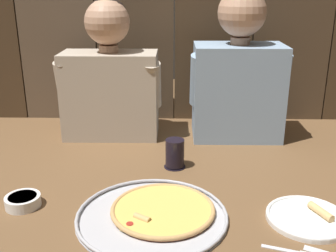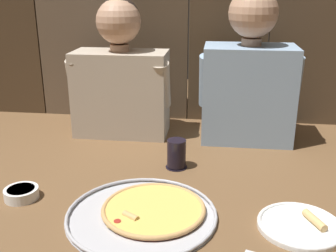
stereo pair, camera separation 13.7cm
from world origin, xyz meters
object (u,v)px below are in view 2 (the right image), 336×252
at_px(dipping_bowl, 21,193).
at_px(diner_right, 249,72).
at_px(drinking_glass, 176,154).
at_px(diner_left, 121,74).
at_px(dinner_plate, 300,225).
at_px(pizza_tray, 147,212).

bearing_deg(dipping_bowl, diner_right, 40.47).
height_order(drinking_glass, diner_left, diner_left).
xyz_separation_m(drinking_glass, dipping_bowl, (-0.46, -0.29, -0.03)).
distance_m(dinner_plate, diner_right, 0.74).
xyz_separation_m(drinking_glass, diner_right, (0.27, 0.33, 0.24)).
height_order(dinner_plate, diner_right, diner_right).
relative_size(pizza_tray, diner_left, 0.74).
xyz_separation_m(pizza_tray, dinner_plate, (0.43, -0.01, -0.00)).
distance_m(drinking_glass, dipping_bowl, 0.54).
relative_size(dinner_plate, diner_right, 0.37).
distance_m(pizza_tray, drinking_glass, 0.34).
xyz_separation_m(dinner_plate, diner_right, (-0.11, 0.68, 0.28)).
height_order(dinner_plate, dipping_bowl, same).
bearing_deg(drinking_glass, diner_right, 51.31).
xyz_separation_m(pizza_tray, diner_left, (-0.23, 0.66, 0.26)).
bearing_deg(diner_right, dinner_plate, -80.50).
xyz_separation_m(pizza_tray, drinking_glass, (0.05, 0.33, 0.04)).
relative_size(drinking_glass, diner_left, 0.18).
distance_m(drinking_glass, diner_left, 0.48).
height_order(dinner_plate, drinking_glass, drinking_glass).
bearing_deg(diner_left, drinking_glass, -49.99).
bearing_deg(dipping_bowl, pizza_tray, -6.67).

